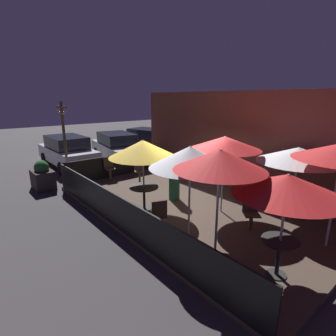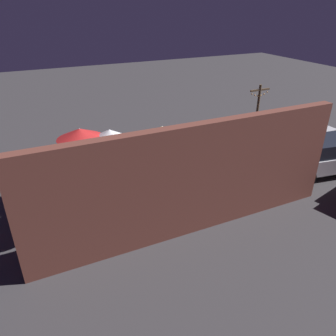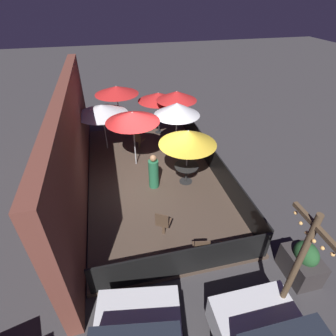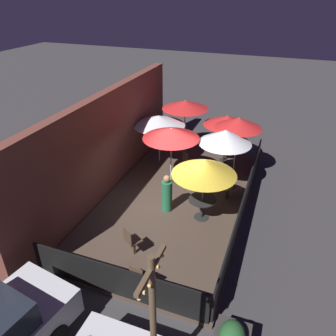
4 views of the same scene
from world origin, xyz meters
name	(u,v)px [view 2 (image 2 of 4)]	position (x,y,z in m)	size (l,w,h in m)	color
ground_plane	(160,191)	(0.00, 0.00, 0.00)	(60.00, 60.00, 0.00)	#383538
patio_deck	(160,190)	(0.00, 0.00, 0.06)	(9.04, 4.98, 0.12)	#47382D
building_wall	(194,181)	(0.00, 2.72, 1.89)	(10.64, 0.36, 3.77)	brown
fence_front	(138,155)	(0.00, -2.45, 0.59)	(8.84, 0.05, 0.95)	black
fence_side_left	(250,158)	(-4.48, 0.00, 0.59)	(0.05, 4.78, 0.95)	black
patio_umbrella_0	(162,132)	(-0.68, -1.17, 2.05)	(2.06, 2.06, 2.19)	#B2B2B7
patio_umbrella_1	(55,153)	(3.66, -1.01, 2.01)	(1.98, 1.98, 2.09)	#B2B2B7
patio_umbrella_2	(139,150)	(1.01, 0.54, 2.26)	(2.11, 2.11, 2.33)	#B2B2B7
patio_umbrella_3	(103,180)	(2.63, 1.67, 2.02)	(2.22, 2.22, 2.11)	#B2B2B7
patio_umbrella_4	(55,166)	(3.87, 0.92, 2.41)	(2.03, 2.03, 2.47)	#B2B2B7
patio_umbrella_5	(109,136)	(1.52, -1.36, 2.20)	(1.94, 1.94, 2.34)	#B2B2B7
patio_umbrella_6	(80,134)	(2.60, -1.63, 2.37)	(1.82, 1.82, 2.46)	#B2B2B7
dining_table_0	(163,161)	(-0.68, -1.17, 0.71)	(0.90, 0.90, 0.74)	black
dining_table_1	(61,184)	(3.66, -1.01, 0.72)	(0.70, 0.70, 0.78)	black
patio_chair_0	(238,154)	(-4.20, -0.53, 0.64)	(0.47, 0.47, 0.95)	#4C3828
patio_chair_1	(107,194)	(2.22, 0.24, 0.61)	(0.56, 0.56, 0.91)	#4C3828
patio_chair_2	(126,164)	(0.81, -1.76, 0.62)	(0.52, 0.52, 0.91)	#4C3828
patio_chair_3	(227,165)	(-3.06, 0.24, 0.65)	(0.55, 0.55, 0.95)	#4C3828
patron_0	(175,173)	(-0.67, 0.07, 0.74)	(0.51, 0.51, 1.37)	#236642
planter_box	(224,136)	(-5.12, -2.99, 0.51)	(1.03, 0.72, 1.16)	#332D2D
light_post	(257,115)	(-6.02, -1.69, 1.92)	(1.10, 0.12, 3.40)	brown
parked_car_0	(293,134)	(-7.92, -0.99, 0.85)	(4.47, 1.80, 1.62)	silver
parked_car_1	(326,155)	(-7.35, 1.61, 0.85)	(4.70, 2.41, 1.62)	silver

